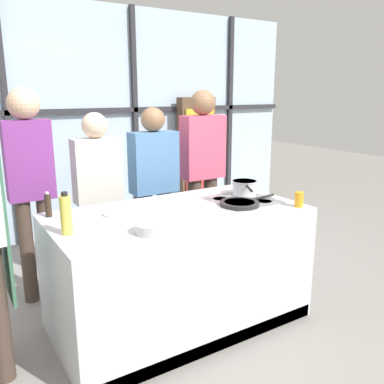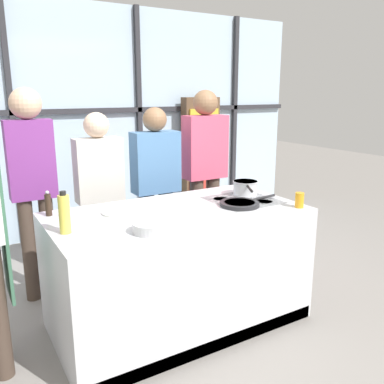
% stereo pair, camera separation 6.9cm
% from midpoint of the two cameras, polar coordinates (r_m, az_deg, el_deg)
% --- Properties ---
extents(ground_plane, '(18.00, 18.00, 0.00)m').
position_cam_midpoint_polar(ground_plane, '(3.39, -1.22, -17.49)').
color(ground_plane, gray).
extents(back_window_wall, '(6.40, 0.10, 2.80)m').
position_cam_midpoint_polar(back_window_wall, '(5.21, -15.07, 9.45)').
color(back_window_wall, silver).
rests_on(back_window_wall, ground_plane).
extents(bookshelf, '(0.54, 0.19, 1.69)m').
position_cam_midpoint_polar(bookshelf, '(5.77, 1.56, 4.75)').
color(bookshelf, brown).
rests_on(bookshelf, ground_plane).
extents(demo_island, '(1.88, 0.99, 0.91)m').
position_cam_midpoint_polar(demo_island, '(3.18, -1.23, -10.52)').
color(demo_island, silver).
rests_on(demo_island, ground_plane).
extents(spectator_far_left, '(0.37, 0.25, 1.80)m').
position_cam_midpoint_polar(spectator_far_left, '(3.59, -20.97, 1.89)').
color(spectator_far_left, '#47382D').
rests_on(spectator_far_left, ground_plane).
extents(spectator_center_left, '(0.42, 0.22, 1.60)m').
position_cam_midpoint_polar(spectator_center_left, '(3.76, -12.29, 0.35)').
color(spectator_center_left, '#232838').
rests_on(spectator_center_left, ground_plane).
extents(spectator_center_right, '(0.46, 0.23, 1.63)m').
position_cam_midpoint_polar(spectator_center_right, '(3.97, -4.57, 1.46)').
color(spectator_center_right, black).
rests_on(spectator_center_right, ground_plane).
extents(spectator_far_right, '(0.45, 0.25, 1.79)m').
position_cam_midpoint_polar(spectator_far_right, '(4.22, 2.30, 3.72)').
color(spectator_far_right, '#47382D').
rests_on(spectator_far_right, ground_plane).
extents(frying_pan, '(0.55, 0.31, 0.03)m').
position_cam_midpoint_polar(frying_pan, '(3.18, 7.43, -1.61)').
color(frying_pan, '#232326').
rests_on(frying_pan, demo_island).
extents(saucepan, '(0.25, 0.36, 0.12)m').
position_cam_midpoint_polar(saucepan, '(3.50, 8.06, 0.62)').
color(saucepan, silver).
rests_on(saucepan, demo_island).
extents(white_plate, '(0.28, 0.28, 0.01)m').
position_cam_midpoint_polar(white_plate, '(3.01, -9.36, -2.76)').
color(white_plate, white).
rests_on(white_plate, demo_island).
extents(mixing_bowl, '(0.24, 0.24, 0.06)m').
position_cam_midpoint_polar(mixing_bowl, '(2.57, -4.94, -4.89)').
color(mixing_bowl, silver).
rests_on(mixing_bowl, demo_island).
extents(oil_bottle, '(0.07, 0.07, 0.27)m').
position_cam_midpoint_polar(oil_bottle, '(2.63, -16.76, -2.93)').
color(oil_bottle, '#E0CC4C').
rests_on(oil_bottle, demo_island).
extents(pepper_grinder, '(0.04, 0.04, 0.18)m').
position_cam_midpoint_polar(pepper_grinder, '(3.05, -18.92, -1.64)').
color(pepper_grinder, '#332319').
rests_on(pepper_grinder, demo_island).
extents(juice_glass_near, '(0.07, 0.07, 0.12)m').
position_cam_midpoint_polar(juice_glass_near, '(3.21, 15.45, -1.10)').
color(juice_glass_near, orange).
rests_on(juice_glass_near, demo_island).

